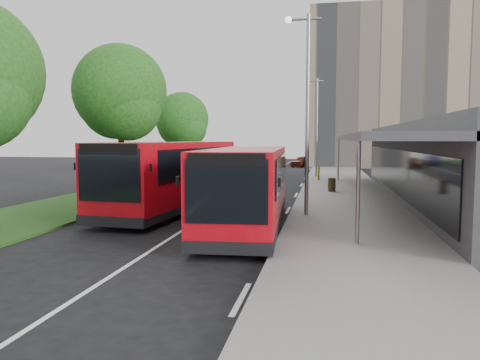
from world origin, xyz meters
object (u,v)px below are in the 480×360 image
(tree_far, at_px, (182,122))
(lamp_post_near, at_px, (305,102))
(bollard, at_px, (319,173))
(car_far, at_px, (277,159))
(tree_mid, at_px, (120,98))
(bus_second, at_px, (173,176))
(bus_main, at_px, (248,187))
(litter_bin, at_px, (332,185))
(lamp_post_far, at_px, (316,121))
(car_near, at_px, (302,161))

(tree_far, bearing_deg, lamp_post_near, -59.71)
(bollard, distance_m, car_far, 26.14)
(tree_mid, xyz_separation_m, bus_second, (5.21, -6.01, -4.08))
(bus_second, bearing_deg, tree_mid, 135.81)
(tree_far, distance_m, bus_main, 23.42)
(bus_main, bearing_deg, litter_bin, 70.89)
(bus_main, height_order, bollard, bus_main)
(lamp_post_far, height_order, litter_bin, lamp_post_far)
(tree_mid, distance_m, lamp_post_far, 17.10)
(lamp_post_far, xyz_separation_m, bollard, (0.34, -3.56, -4.06))
(lamp_post_near, xyz_separation_m, bus_second, (-5.92, 1.04, -3.13))
(tree_far, xyz_separation_m, lamp_post_near, (11.13, -19.05, 0.09))
(tree_mid, bearing_deg, car_far, 80.67)
(car_near, bearing_deg, bus_second, -72.96)
(litter_bin, relative_size, bollard, 0.78)
(lamp_post_near, distance_m, car_far, 42.49)
(litter_bin, bearing_deg, car_far, 101.33)
(tree_mid, xyz_separation_m, car_near, (9.29, 28.98, -5.02))
(tree_mid, bearing_deg, litter_bin, 8.58)
(lamp_post_far, distance_m, car_far, 22.96)
(tree_mid, xyz_separation_m, bollard, (11.47, 9.39, -5.01))
(tree_mid, height_order, car_near, tree_mid)
(litter_bin, distance_m, car_near, 27.29)
(bollard, bearing_deg, lamp_post_far, 95.51)
(bollard, bearing_deg, car_far, 102.69)
(lamp_post_far, bearing_deg, tree_mid, -130.68)
(lamp_post_far, bearing_deg, bollard, -84.49)
(tree_far, bearing_deg, lamp_post_far, 4.87)
(litter_bin, bearing_deg, lamp_post_near, -97.79)
(bus_second, bearing_deg, car_near, 88.23)
(bollard, bearing_deg, tree_mid, -140.70)
(tree_far, xyz_separation_m, car_far, (5.73, 22.89, -4.01))
(car_near, bearing_deg, lamp_post_near, -63.38)
(bus_main, distance_m, bus_second, 5.16)
(lamp_post_near, height_order, lamp_post_far, same)
(bus_main, bearing_deg, bollard, 79.75)
(litter_bin, height_order, car_far, car_far)
(lamp_post_far, relative_size, litter_bin, 10.11)
(bus_main, height_order, litter_bin, bus_main)
(lamp_post_far, bearing_deg, bus_main, -95.04)
(bollard, relative_size, car_far, 0.27)
(lamp_post_near, height_order, bus_main, lamp_post_near)
(tree_far, relative_size, car_near, 1.88)
(bus_second, xyz_separation_m, bollard, (6.26, 15.40, -0.93))
(lamp_post_far, distance_m, car_near, 16.64)
(tree_mid, height_order, bus_main, tree_mid)
(tree_mid, xyz_separation_m, lamp_post_near, (11.13, -7.05, -0.95))
(bus_second, relative_size, bollard, 10.93)
(lamp_post_near, distance_m, litter_bin, 9.92)
(bus_second, distance_m, litter_bin, 10.68)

